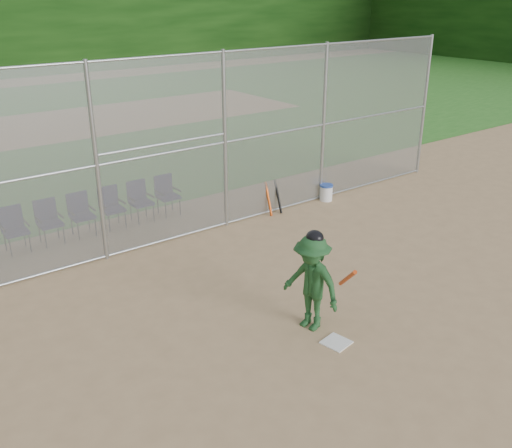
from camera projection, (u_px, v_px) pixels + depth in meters
ground at (348, 334)px, 9.24m from camera, size 100.00×100.00×0.00m
grass_strip at (22, 130)px, 22.55m from camera, size 100.00×100.00×0.00m
dirt_patch_far at (22, 129)px, 22.55m from camera, size 24.00×24.00×0.00m
backstop_fence at (186, 146)px, 12.15m from camera, size 16.09×0.09×4.00m
home_plate at (336, 342)px, 9.00m from camera, size 0.46×0.46×0.02m
batter_at_plate at (311, 282)px, 9.12m from camera, size 0.99×1.30×1.72m
water_cooler at (326, 192)px, 14.97m from camera, size 0.35×0.35×0.44m
spare_bats at (273, 197)px, 14.04m from camera, size 0.36×0.34×0.83m
chair_3 at (15, 231)px, 11.95m from camera, size 0.54×0.52×0.96m
chair_4 at (50, 223)px, 12.36m from camera, size 0.54×0.52×0.96m
chair_5 at (82, 215)px, 12.76m from camera, size 0.54×0.52×0.96m
chair_6 at (113, 208)px, 13.16m from camera, size 0.54×0.52×0.96m
chair_7 at (141, 202)px, 13.56m from camera, size 0.54×0.52×0.96m
chair_8 at (168, 196)px, 13.96m from camera, size 0.54×0.52×0.96m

